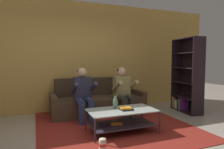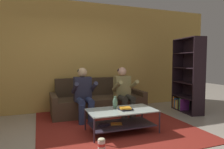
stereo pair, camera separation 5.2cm
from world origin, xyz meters
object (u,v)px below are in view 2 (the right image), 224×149
object	(u,v)px
bookshelf	(188,81)
vase	(115,103)
coffee_table	(121,117)
couch	(98,102)
book_stack	(126,109)
person_seated_left	(84,92)
popcorn_tub	(102,145)
person_seated_right	(124,90)

from	to	relation	value
bookshelf	vase	bearing A→B (deg)	-163.61
coffee_table	vase	bearing A→B (deg)	120.21
couch	book_stack	size ratio (longest dim) A/B	9.23
person_seated_left	popcorn_tub	size ratio (longest dim) A/B	5.73
couch	person_seated_right	bearing A→B (deg)	-47.46
book_stack	vase	bearing A→B (deg)	130.39
popcorn_tub	bookshelf	bearing A→B (deg)	27.06
bookshelf	couch	bearing A→B (deg)	163.15
popcorn_tub	person_seated_left	bearing A→B (deg)	86.71
person_seated_left	vase	distance (m)	0.94
coffee_table	bookshelf	bearing A→B (deg)	19.65
person_seated_right	book_stack	world-z (taller)	person_seated_right
bookshelf	person_seated_right	bearing A→B (deg)	175.09
book_stack	bookshelf	world-z (taller)	bookshelf
vase	bookshelf	distance (m)	2.43
person_seated_left	vase	bearing A→B (deg)	-63.01
person_seated_left	book_stack	size ratio (longest dim) A/B	4.67
couch	person_seated_left	size ratio (longest dim) A/B	1.98
book_stack	popcorn_tub	world-z (taller)	book_stack
person_seated_right	popcorn_tub	world-z (taller)	person_seated_right
coffee_table	vase	world-z (taller)	vase
couch	person_seated_right	xyz separation A→B (m)	(0.49, -0.53, 0.35)
person_seated_right	book_stack	xyz separation A→B (m)	(-0.41, -1.00, -0.19)
coffee_table	book_stack	distance (m)	0.19
person_seated_right	coffee_table	bearing A→B (deg)	-116.69
person_seated_left	person_seated_right	xyz separation A→B (m)	(0.97, -0.00, -0.00)
couch	coffee_table	world-z (taller)	couch
coffee_table	vase	distance (m)	0.29
person_seated_right	coffee_table	size ratio (longest dim) A/B	0.93
bookshelf	person_seated_left	bearing A→B (deg)	176.83
person_seated_left	person_seated_right	world-z (taller)	person_seated_left
book_stack	popcorn_tub	distance (m)	0.96
person_seated_right	coffee_table	world-z (taller)	person_seated_right
couch	coffee_table	xyz separation A→B (m)	(0.01, -1.49, -0.00)
person_seated_left	couch	bearing A→B (deg)	47.44
person_seated_left	popcorn_tub	distance (m)	1.69
coffee_table	vase	size ratio (longest dim) A/B	5.30
couch	book_stack	bearing A→B (deg)	-87.05
couch	person_seated_left	bearing A→B (deg)	-132.56
couch	popcorn_tub	world-z (taller)	couch
bookshelf	book_stack	bearing A→B (deg)	-158.71
vase	popcorn_tub	bearing A→B (deg)	-123.98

